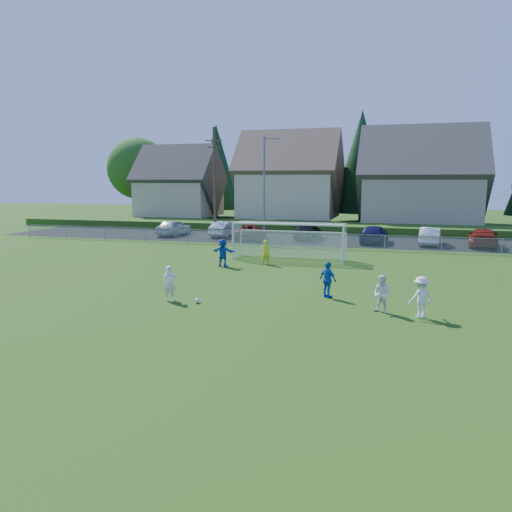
{
  "coord_description": "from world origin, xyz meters",
  "views": [
    {
      "loc": [
        7.08,
        -16.31,
        5.27
      ],
      "look_at": [
        0.0,
        8.0,
        1.4
      ],
      "focal_mm": 35.0,
      "sensor_mm": 36.0,
      "label": 1
    }
  ],
  "objects_px": {
    "player_white_c": "(421,297)",
    "player_blue_a": "(328,280)",
    "goalkeeper": "(266,252)",
    "car_b": "(225,229)",
    "player_white_a": "(170,283)",
    "car_c": "(251,232)",
    "car_e": "(374,234)",
    "car_g": "(483,238)",
    "player_white_b": "(382,294)",
    "car_d": "(308,232)",
    "car_f": "(430,236)",
    "player_blue_b": "(223,253)",
    "car_a": "(174,227)",
    "soccer_goal": "(290,235)",
    "soccer_ball": "(197,301)"
  },
  "relations": [
    {
      "from": "goalkeeper",
      "to": "car_b",
      "type": "bearing_deg",
      "value": -68.56
    },
    {
      "from": "goalkeeper",
      "to": "car_d",
      "type": "bearing_deg",
      "value": -98.06
    },
    {
      "from": "player_white_b",
      "to": "car_e",
      "type": "height_order",
      "value": "car_e"
    },
    {
      "from": "player_white_a",
      "to": "car_a",
      "type": "bearing_deg",
      "value": 86.44
    },
    {
      "from": "player_white_b",
      "to": "car_g",
      "type": "height_order",
      "value": "player_white_b"
    },
    {
      "from": "player_white_b",
      "to": "player_blue_a",
      "type": "distance_m",
      "value": 3.18
    },
    {
      "from": "car_c",
      "to": "car_e",
      "type": "distance_m",
      "value": 10.78
    },
    {
      "from": "player_white_b",
      "to": "car_c",
      "type": "bearing_deg",
      "value": 147.75
    },
    {
      "from": "car_c",
      "to": "soccer_goal",
      "type": "bearing_deg",
      "value": 112.81
    },
    {
      "from": "player_blue_b",
      "to": "soccer_goal",
      "type": "bearing_deg",
      "value": -120.42
    },
    {
      "from": "player_white_c",
      "to": "car_d",
      "type": "height_order",
      "value": "player_white_c"
    },
    {
      "from": "car_b",
      "to": "car_d",
      "type": "relative_size",
      "value": 0.91
    },
    {
      "from": "car_a",
      "to": "soccer_ball",
      "type": "bearing_deg",
      "value": 121.19
    },
    {
      "from": "car_d",
      "to": "car_f",
      "type": "bearing_deg",
      "value": 174.1
    },
    {
      "from": "player_white_a",
      "to": "car_c",
      "type": "bearing_deg",
      "value": 69.29
    },
    {
      "from": "goalkeeper",
      "to": "player_blue_a",
      "type": "bearing_deg",
      "value": 115.07
    },
    {
      "from": "car_b",
      "to": "car_e",
      "type": "height_order",
      "value": "car_e"
    },
    {
      "from": "player_white_a",
      "to": "player_white_c",
      "type": "relative_size",
      "value": 0.96
    },
    {
      "from": "goalkeeper",
      "to": "car_e",
      "type": "distance_m",
      "value": 14.1
    },
    {
      "from": "player_blue_a",
      "to": "car_g",
      "type": "xyz_separation_m",
      "value": [
        9.36,
        20.66,
        -0.07
      ]
    },
    {
      "from": "goalkeeper",
      "to": "player_white_c",
      "type": "bearing_deg",
      "value": 123.76
    },
    {
      "from": "goalkeeper",
      "to": "car_e",
      "type": "xyz_separation_m",
      "value": [
        5.98,
        12.77,
        0.01
      ]
    },
    {
      "from": "car_d",
      "to": "car_e",
      "type": "distance_m",
      "value": 6.01
    },
    {
      "from": "player_blue_a",
      "to": "car_e",
      "type": "distance_m",
      "value": 20.65
    },
    {
      "from": "player_blue_b",
      "to": "car_c",
      "type": "relative_size",
      "value": 0.35
    },
    {
      "from": "goalkeeper",
      "to": "car_a",
      "type": "bearing_deg",
      "value": -54.24
    },
    {
      "from": "car_g",
      "to": "player_blue_b",
      "type": "bearing_deg",
      "value": 47.32
    },
    {
      "from": "player_white_c",
      "to": "goalkeeper",
      "type": "height_order",
      "value": "player_white_c"
    },
    {
      "from": "car_a",
      "to": "car_b",
      "type": "bearing_deg",
      "value": -170.84
    },
    {
      "from": "player_white_a",
      "to": "player_white_c",
      "type": "height_order",
      "value": "player_white_c"
    },
    {
      "from": "player_white_c",
      "to": "player_blue_b",
      "type": "xyz_separation_m",
      "value": [
        -11.28,
        8.75,
        0.05
      ]
    },
    {
      "from": "player_white_a",
      "to": "car_b",
      "type": "xyz_separation_m",
      "value": [
        -6.23,
        24.4,
        -0.06
      ]
    },
    {
      "from": "player_blue_b",
      "to": "car_g",
      "type": "distance_m",
      "value": 21.95
    },
    {
      "from": "car_d",
      "to": "car_f",
      "type": "relative_size",
      "value": 1.08
    },
    {
      "from": "player_white_a",
      "to": "goalkeeper",
      "type": "xyz_separation_m",
      "value": [
        1.56,
        10.37,
        0.0
      ]
    },
    {
      "from": "car_b",
      "to": "player_blue_a",
      "type": "bearing_deg",
      "value": 122.56
    },
    {
      "from": "car_b",
      "to": "car_d",
      "type": "bearing_deg",
      "value": -177.69
    },
    {
      "from": "car_e",
      "to": "player_blue_a",
      "type": "bearing_deg",
      "value": 94.78
    },
    {
      "from": "player_white_c",
      "to": "car_a",
      "type": "xyz_separation_m",
      "value": [
        -21.74,
        23.7,
        -0.03
      ]
    },
    {
      "from": "player_white_b",
      "to": "player_white_c",
      "type": "bearing_deg",
      "value": 18.62
    },
    {
      "from": "player_white_c",
      "to": "player_blue_a",
      "type": "relative_size",
      "value": 0.99
    },
    {
      "from": "player_blue_b",
      "to": "car_f",
      "type": "xyz_separation_m",
      "value": [
        12.76,
        14.32,
        -0.13
      ]
    },
    {
      "from": "goalkeeper",
      "to": "car_c",
      "type": "distance_m",
      "value": 13.49
    },
    {
      "from": "car_c",
      "to": "car_f",
      "type": "bearing_deg",
      "value": 174.19
    },
    {
      "from": "player_blue_b",
      "to": "car_b",
      "type": "distance_m",
      "value": 16.38
    },
    {
      "from": "car_a",
      "to": "car_f",
      "type": "xyz_separation_m",
      "value": [
        23.22,
        -0.63,
        -0.04
      ]
    },
    {
      "from": "player_white_b",
      "to": "car_d",
      "type": "xyz_separation_m",
      "value": [
        -7.38,
        23.94,
        -0.07
      ]
    },
    {
      "from": "player_white_b",
      "to": "car_d",
      "type": "relative_size",
      "value": 0.32
    },
    {
      "from": "car_g",
      "to": "car_c",
      "type": "bearing_deg",
      "value": 7.54
    },
    {
      "from": "car_f",
      "to": "soccer_goal",
      "type": "distance_m",
      "value": 14.11
    }
  ]
}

